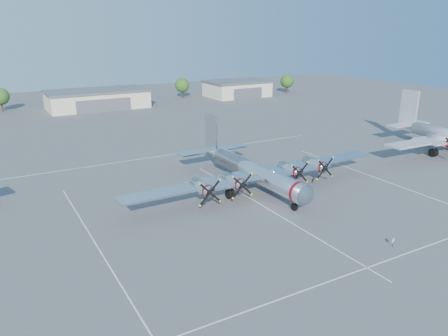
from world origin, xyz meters
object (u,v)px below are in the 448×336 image
hangar_center (98,99)px  hangar_east (237,88)px  tree_far_east (287,81)px  tree_west (0,96)px  twin_engine_east (445,151)px  tree_east (182,85)px  info_placard (393,241)px  main_bomber_b29 (252,188)px

hangar_center → hangar_east: 48.00m
hangar_east → tree_far_east: bearing=-5.6°
tree_west → twin_engine_east: (70.71, -88.83, -4.22)m
hangar_center → tree_east: bearing=11.4°
info_placard → tree_east: bearing=56.4°
hangar_center → tree_far_east: 68.05m
tree_far_east → twin_engine_east: (-22.29, -78.83, -4.22)m
tree_west → hangar_east: bearing=-6.3°
tree_west → tree_east: 55.04m
hangar_center → tree_west: tree_west is taller
hangar_center → info_placard: 102.43m
hangar_east → tree_east: size_ratio=3.10×
tree_west → tree_far_east: bearing=-6.1°
tree_west → twin_engine_east: tree_west is taller
twin_engine_east → main_bomber_b29: bearing=-179.6°
hangar_center → tree_east: size_ratio=4.31×
twin_engine_east → info_placard: size_ratio=33.62×
hangar_east → tree_west: size_ratio=3.10×
tree_west → main_bomber_b29: (27.38, -87.52, -4.22)m
tree_east → tree_west: bearing=177.9°
main_bomber_b29 → hangar_center: bearing=90.3°
tree_west → tree_far_east: 93.54m
info_placard → main_bomber_b29: bearing=77.3°
hangar_center → twin_engine_east: hangar_center is taller
hangar_east → tree_far_east: size_ratio=3.10×
main_bomber_b29 → tree_east: bearing=70.7°
main_bomber_b29 → twin_engine_east: 43.35m
tree_far_east → twin_engine_east: tree_far_east is taller
hangar_center → tree_far_east: (68.00, -1.96, 1.51)m
tree_east → main_bomber_b29: 89.97m
tree_far_east → main_bomber_b29: (-65.62, -77.52, -4.22)m
hangar_east → tree_far_east: 20.15m
tree_west → tree_east: (55.00, -2.00, 0.00)m
twin_engine_east → info_placard: 45.44m
hangar_center → tree_east: tree_east is taller
hangar_east → twin_engine_east: 80.87m
hangar_east → tree_west: 73.46m
tree_west → tree_far_east: size_ratio=1.00×
tree_east → info_placard: 111.05m
tree_east → main_bomber_b29: (-27.62, -85.52, -4.22)m
tree_east → hangar_center: bearing=-168.6°
tree_east → info_placard: bearing=-102.7°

